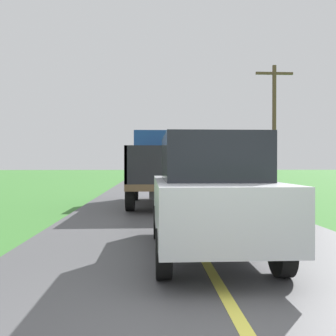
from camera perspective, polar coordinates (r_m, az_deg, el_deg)
banana_truck_near at (r=14.04m, az=-1.13°, el=0.28°), size 2.38×5.82×2.80m
utility_pole_roadside at (r=19.24m, az=16.30°, el=6.50°), size 1.89×0.20×6.54m
following_car at (r=5.95m, az=6.29°, el=-3.99°), size 1.74×4.10×1.92m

